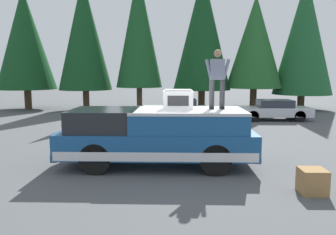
% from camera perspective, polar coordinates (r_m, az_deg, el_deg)
% --- Properties ---
extents(ground_plane, '(90.00, 90.00, 0.00)m').
position_cam_1_polar(ground_plane, '(10.07, 1.68, -7.89)').
color(ground_plane, '#4C4F51').
extents(pickup_truck, '(2.01, 5.54, 1.65)m').
position_cam_1_polar(pickup_truck, '(9.73, -1.81, -3.17)').
color(pickup_truck, navy).
rests_on(pickup_truck, ground).
extents(compressor_unit, '(0.65, 0.84, 0.56)m').
position_cam_1_polar(compressor_unit, '(9.72, 1.73, 3.09)').
color(compressor_unit, white).
rests_on(compressor_unit, pickup_truck).
extents(person_on_truck_bed, '(0.29, 0.72, 1.69)m').
position_cam_1_polar(person_on_truck_bed, '(9.79, 8.32, 6.71)').
color(person_on_truck_bed, '#333338').
rests_on(person_on_truck_bed, pickup_truck).
extents(parked_car_silver, '(1.64, 4.10, 1.16)m').
position_cam_1_polar(parked_car_silver, '(20.12, 17.36, 1.24)').
color(parked_car_silver, silver).
rests_on(parked_car_silver, ground).
extents(parked_car_white, '(1.64, 4.10, 1.16)m').
position_cam_1_polar(parked_car_white, '(19.61, 1.75, 1.42)').
color(parked_car_white, white).
rests_on(parked_car_white, ground).
extents(wooden_crate, '(0.56, 0.56, 0.56)m').
position_cam_1_polar(wooden_crate, '(8.32, 23.20, -9.87)').
color(wooden_crate, olive).
rests_on(wooden_crate, ground).
extents(conifer_far_left, '(4.16, 4.16, 9.51)m').
position_cam_1_polar(conifer_far_left, '(26.62, 22.01, 12.70)').
color(conifer_far_left, '#4C3826').
rests_on(conifer_far_left, ground).
extents(conifer_left, '(4.03, 4.03, 8.17)m').
position_cam_1_polar(conifer_left, '(25.57, 14.48, 12.24)').
color(conifer_left, '#4C3826').
rests_on(conifer_left, ground).
extents(conifer_center_left, '(4.22, 4.22, 9.95)m').
position_cam_1_polar(conifer_center_left, '(25.44, 5.82, 14.29)').
color(conifer_center_left, '#4C3826').
rests_on(conifer_center_left, ground).
extents(conifer_center_right, '(3.23, 3.23, 9.74)m').
position_cam_1_polar(conifer_center_right, '(24.24, -4.97, 14.68)').
color(conifer_center_right, '#4C3826').
rests_on(conifer_center_right, ground).
extents(conifer_right, '(3.72, 3.72, 9.25)m').
position_cam_1_polar(conifer_right, '(24.93, -13.99, 13.51)').
color(conifer_right, '#4C3826').
rests_on(conifer_right, ground).
extents(conifer_far_right, '(4.22, 4.22, 8.71)m').
position_cam_1_polar(conifer_far_right, '(27.02, -23.03, 12.08)').
color(conifer_far_right, '#4C3826').
rests_on(conifer_far_right, ground).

